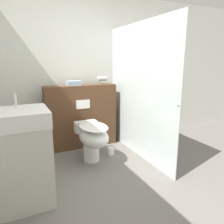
# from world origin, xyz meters

# --- Properties ---
(ground_plane) EXTENTS (12.00, 12.00, 0.00)m
(ground_plane) POSITION_xyz_m (0.00, 0.00, 0.00)
(ground_plane) COLOR slate
(wall_back) EXTENTS (8.00, 0.06, 2.50)m
(wall_back) POSITION_xyz_m (0.00, 1.88, 1.25)
(wall_back) COLOR silver
(wall_back) RESTS_ON ground_plane
(partition_panel) EXTENTS (1.16, 0.26, 1.03)m
(partition_panel) POSITION_xyz_m (-0.27, 1.63, 0.52)
(partition_panel) COLOR #51331E
(partition_panel) RESTS_ON ground_plane
(shower_glass) EXTENTS (0.04, 1.77, 1.94)m
(shower_glass) POSITION_xyz_m (0.41, 0.96, 0.97)
(shower_glass) COLOR silver
(shower_glass) RESTS_ON ground_plane
(toilet) EXTENTS (0.38, 0.70, 0.56)m
(toilet) POSITION_xyz_m (-0.31, 0.98, 0.37)
(toilet) COLOR white
(toilet) RESTS_ON ground_plane
(sink_vanity) EXTENTS (0.55, 0.51, 1.11)m
(sink_vanity) POSITION_xyz_m (-1.25, 0.42, 0.49)
(sink_vanity) COLOR beige
(sink_vanity) RESTS_ON ground_plane
(hair_drier) EXTENTS (0.18, 0.08, 0.13)m
(hair_drier) POSITION_xyz_m (0.12, 1.64, 1.12)
(hair_drier) COLOR #B7B7BC
(hair_drier) RESTS_ON partition_panel
(folded_towel) EXTENTS (0.22, 0.17, 0.07)m
(folded_towel) POSITION_xyz_m (-0.37, 1.63, 1.07)
(folded_towel) COLOR #8C9EAD
(folded_towel) RESTS_ON partition_panel
(spare_toilet_roll) EXTENTS (0.10, 0.10, 0.12)m
(spare_toilet_roll) POSITION_xyz_m (0.03, 1.10, 0.06)
(spare_toilet_roll) COLOR white
(spare_toilet_roll) RESTS_ON ground_plane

